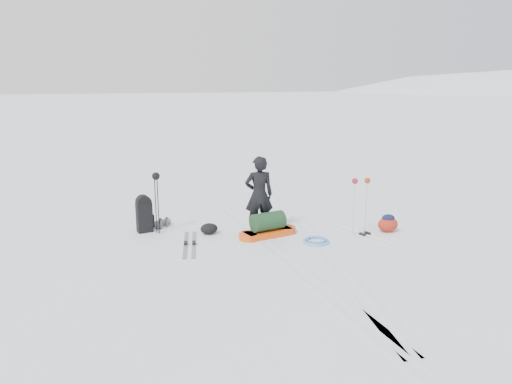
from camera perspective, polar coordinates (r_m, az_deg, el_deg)
ground at (r=10.53m, az=0.78°, el=-5.40°), size 200.00×200.00×0.00m
snow_hill_backdrop at (r=135.27m, az=16.66°, el=-19.93°), size 359.50×192.00×162.45m
ski_tracks at (r=11.50m, az=2.41°, el=-3.79°), size 3.38×17.97×0.01m
skier at (r=10.72m, az=0.35°, el=-0.35°), size 0.65×0.46×1.70m
pulk_sled at (r=10.67m, az=1.37°, el=-4.02°), size 1.42×0.72×0.52m
expedition_rucksack at (r=11.22m, az=-12.42°, el=-2.51°), size 0.80×0.67×0.83m
ski_poles_black at (r=10.85m, az=-11.35°, el=0.95°), size 0.17×0.17×1.35m
ski_poles_silver at (r=10.75m, az=11.89°, el=0.52°), size 0.40×0.16×1.26m
touring_skis_grey at (r=10.27m, az=-7.58°, el=-5.92°), size 0.54×1.68×0.06m
touring_skis_white at (r=11.03m, az=12.34°, el=-4.78°), size 0.73×1.58×0.06m
rope_coil at (r=10.40m, az=6.90°, el=-5.55°), size 0.55×0.55×0.07m
small_daypack at (r=11.35m, az=14.84°, el=-3.48°), size 0.54×0.46×0.39m
thermos_pair at (r=11.45m, az=-10.51°, el=-3.50°), size 0.22×0.18×0.24m
stuff_sack at (r=10.88m, az=-5.39°, el=-4.20°), size 0.44×0.37×0.24m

